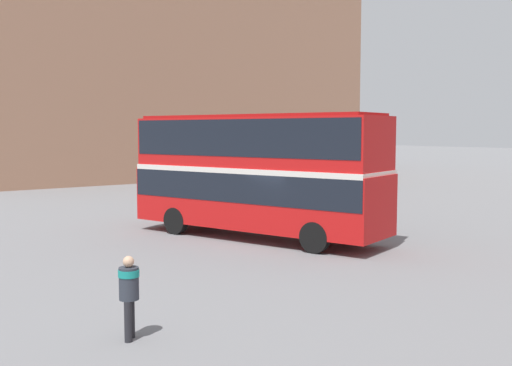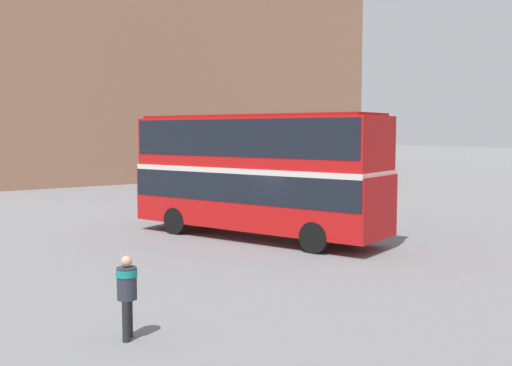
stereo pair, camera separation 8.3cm
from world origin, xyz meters
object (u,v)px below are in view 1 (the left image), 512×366
at_px(double_decker_bus, 256,168).
at_px(parked_car_kerb_near, 220,185).
at_px(pedestrian_foreground, 129,289).
at_px(parked_car_side_street, 363,177).

relative_size(double_decker_bus, parked_car_kerb_near, 2.26).
distance_m(pedestrian_foreground, parked_car_kerb_near, 24.59).
relative_size(pedestrian_foreground, parked_car_side_street, 0.36).
distance_m(double_decker_bus, pedestrian_foreground, 11.45).
bearing_deg(pedestrian_foreground, double_decker_bus, -102.11).
xyz_separation_m(parked_car_kerb_near, parked_car_side_street, (0.97, 11.38, -0.01)).
xyz_separation_m(double_decker_bus, parked_car_kerb_near, (-12.12, 6.37, -1.87)).
bearing_deg(double_decker_bus, parked_car_kerb_near, 134.94).
height_order(pedestrian_foreground, parked_car_side_street, pedestrian_foreground).
xyz_separation_m(pedestrian_foreground, parked_car_kerb_near, (-19.52, 14.95, -0.23)).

